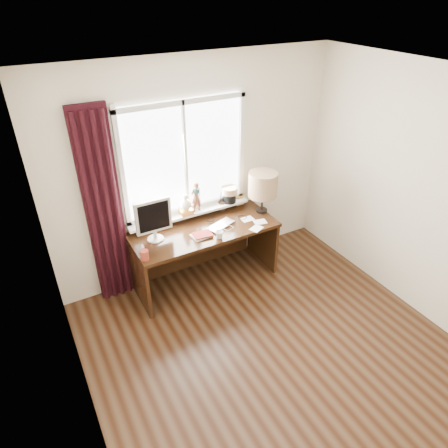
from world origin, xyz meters
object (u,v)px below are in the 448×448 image
desk (201,242)px  table_lamp (263,185)px  red_cup (145,255)px  laptop (221,225)px  mug (219,234)px  monitor (153,218)px

desk → table_lamp: table_lamp is taller
red_cup → table_lamp: size_ratio=0.21×
laptop → mug: (-0.13, -0.21, 0.03)m
mug → red_cup: (-0.86, 0.02, 0.01)m
mug → red_cup: red_cup is taller
monitor → table_lamp: table_lamp is taller
desk → mug: bearing=-80.6°
red_cup → monitor: 0.44m
mug → table_lamp: 0.85m
desk → table_lamp: size_ratio=3.27×
laptop → monitor: bearing=151.9°
red_cup → desk: 0.92m
desk → monitor: (-0.57, -0.04, 0.52)m
mug → monitor: monitor is taller
table_lamp → laptop: bearing=-174.0°
monitor → table_lamp: (1.37, -0.04, 0.09)m
laptop → table_lamp: (0.61, 0.06, 0.35)m
desk → table_lamp: 1.01m
mug → red_cup: 0.86m
laptop → table_lamp: 0.70m
laptop → mug: 0.25m
red_cup → desk: size_ratio=0.06×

